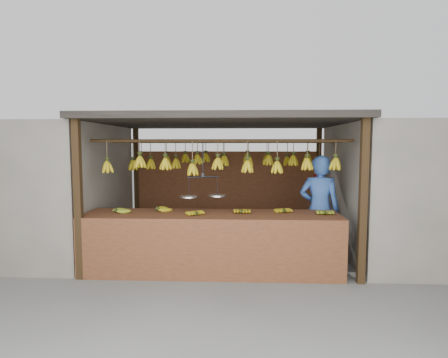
{
  "coord_description": "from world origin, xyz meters",
  "views": [
    {
      "loc": [
        0.32,
        -6.68,
        1.93
      ],
      "look_at": [
        0.0,
        0.3,
        1.3
      ],
      "focal_mm": 30.0,
      "sensor_mm": 36.0,
      "label": 1
    }
  ],
  "objects": [
    {
      "name": "balance_scale",
      "position": [
        -0.26,
        -1.0,
        1.2
      ],
      "size": [
        0.69,
        0.41,
        0.86
      ],
      "color": "black",
      "rests_on": "ground"
    },
    {
      "name": "ground",
      "position": [
        0.0,
        0.0,
        0.0
      ],
      "size": [
        80.0,
        80.0,
        0.0
      ],
      "primitive_type": "plane",
      "color": "#5B5B57"
    },
    {
      "name": "vendor",
      "position": [
        1.6,
        -0.58,
        0.89
      ],
      "size": [
        0.72,
        0.55,
        1.77
      ],
      "primitive_type": "imported",
      "rotation": [
        0.0,
        0.0,
        2.93
      ],
      "color": "#3359A5",
      "rests_on": "ground"
    },
    {
      "name": "neighbor_left",
      "position": [
        -3.6,
        0.0,
        1.15
      ],
      "size": [
        3.0,
        3.0,
        2.3
      ],
      "primitive_type": "cube",
      "color": "slate",
      "rests_on": "ground"
    },
    {
      "name": "neighbor_right",
      "position": [
        3.6,
        0.0,
        1.15
      ],
      "size": [
        3.0,
        3.0,
        2.3
      ],
      "primitive_type": "cube",
      "color": "slate",
      "rests_on": "ground"
    },
    {
      "name": "counter",
      "position": [
        -0.13,
        -1.24,
        0.72
      ],
      "size": [
        3.86,
        0.88,
        0.96
      ],
      "color": "brown",
      "rests_on": "ground"
    },
    {
      "name": "stall",
      "position": [
        0.0,
        0.33,
        1.97
      ],
      "size": [
        4.3,
        3.3,
        2.4
      ],
      "color": "black",
      "rests_on": "ground"
    },
    {
      "name": "bag_bundles",
      "position": [
        1.94,
        1.35,
        1.03
      ],
      "size": [
        0.08,
        0.26,
        1.24
      ],
      "color": "yellow",
      "rests_on": "ground"
    },
    {
      "name": "hanging_bananas",
      "position": [
        -0.0,
        0.0,
        1.63
      ],
      "size": [
        3.63,
        2.25,
        0.4
      ],
      "color": "#B29A13",
      "rests_on": "ground"
    }
  ]
}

